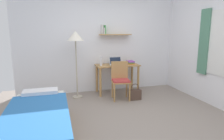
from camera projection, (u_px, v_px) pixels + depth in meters
name	position (u px, v px, depth m)	size (l,w,h in m)	color
ground_plane	(129.00, 121.00, 3.46)	(5.28, 5.28, 0.00)	gray
wall_back	(103.00, 42.00, 5.13)	(4.40, 0.27, 2.60)	white
bed	(38.00, 125.00, 2.83)	(0.88, 2.01, 0.54)	#B2844C
desk	(117.00, 70.00, 5.04)	(1.09, 0.52, 0.75)	#B2844C
desk_chair	(120.00, 79.00, 4.58)	(0.47, 0.45, 0.88)	#B2844C
standing_lamp	(75.00, 40.00, 4.50)	(0.38, 0.38, 1.59)	#B2A893
laptop	(116.00, 63.00, 5.01)	(0.33, 0.22, 0.20)	#B7BABF
water_bottle	(101.00, 61.00, 4.82)	(0.07, 0.07, 0.22)	silver
book_stack	(131.00, 62.00, 5.11)	(0.20, 0.24, 0.08)	orange
handbag	(135.00, 94.00, 4.57)	(0.29, 0.13, 0.39)	#4C382D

